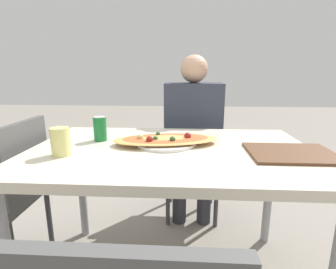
{
  "coord_description": "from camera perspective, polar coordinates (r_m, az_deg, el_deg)",
  "views": [
    {
      "loc": [
        0.06,
        -1.18,
        1.09
      ],
      "look_at": [
        -0.01,
        0.02,
        0.8
      ],
      "focal_mm": 28.0,
      "sensor_mm": 36.0,
      "label": 1
    }
  ],
  "objects": [
    {
      "name": "chair_far_seated",
      "position": [
        2.02,
        5.21,
        -3.63
      ],
      "size": [
        0.4,
        0.4,
        0.85
      ],
      "rotation": [
        0.0,
        0.0,
        3.14
      ],
      "color": "#4C4C4C",
      "rests_on": "ground_plane"
    },
    {
      "name": "chair_side_left",
      "position": [
        1.62,
        -31.49,
        -10.19
      ],
      "size": [
        0.4,
        0.4,
        0.85
      ],
      "rotation": [
        0.0,
        0.0,
        1.57
      ],
      "color": "#4C4C4C",
      "rests_on": "ground_plane"
    },
    {
      "name": "soda_can",
      "position": [
        1.39,
        -14.57,
        1.23
      ],
      "size": [
        0.07,
        0.07,
        0.12
      ],
      "color": "#197233",
      "rests_on": "dining_table"
    },
    {
      "name": "serving_tray",
      "position": [
        1.25,
        25.32,
        -3.7
      ],
      "size": [
        0.36,
        0.28,
        0.01
      ],
      "color": "brown",
      "rests_on": "dining_table"
    },
    {
      "name": "person_seated",
      "position": [
        1.86,
        5.44,
        1.58
      ],
      "size": [
        0.4,
        0.26,
        1.19
      ],
      "rotation": [
        0.0,
        0.0,
        3.14
      ],
      "color": "#2D2D38",
      "rests_on": "ground_plane"
    },
    {
      "name": "pizza_main",
      "position": [
        1.29,
        -0.5,
        -1.22
      ],
      "size": [
        0.55,
        0.32,
        0.06
      ],
      "color": "white",
      "rests_on": "dining_table"
    },
    {
      "name": "drink_glass",
      "position": [
        1.2,
        -22.36,
        -1.44
      ],
      "size": [
        0.08,
        0.08,
        0.12
      ],
      "color": "#E0DB7F",
      "rests_on": "dining_table"
    },
    {
      "name": "dining_table",
      "position": [
        1.25,
        0.57,
        -6.0
      ],
      "size": [
        1.31,
        0.85,
        0.74
      ],
      "color": "beige",
      "rests_on": "ground_plane"
    }
  ]
}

